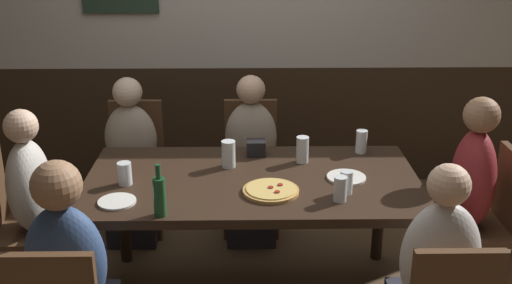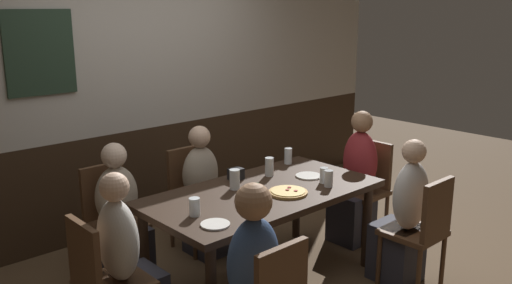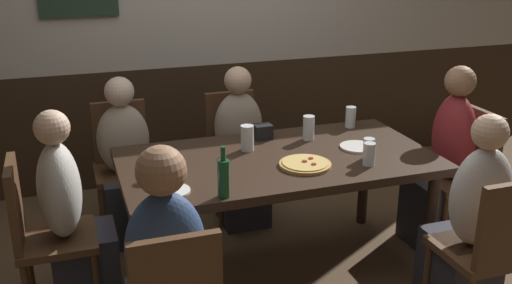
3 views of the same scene
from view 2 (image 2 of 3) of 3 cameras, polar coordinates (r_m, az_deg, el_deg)
The scene contains 24 objects.
ground_plane at distance 4.36m, azimuth 0.64°, elevation -14.33°, with size 12.00×12.00×0.00m, color brown.
wall_back at distance 5.22m, azimuth -11.91°, elevation 5.29°, with size 6.40×0.13×2.60m.
dining_table at distance 4.09m, azimuth 0.67°, elevation -6.13°, with size 1.79×0.94×0.74m.
chair_left_far at distance 4.41m, azimuth -15.03°, elevation -7.42°, with size 0.40×0.40×0.88m.
chair_head_west at distance 3.47m, azimuth -15.83°, elevation -13.61°, with size 0.40×0.40×0.88m.
chair_right_near at distance 4.22m, azimuth 17.12°, elevation -8.57°, with size 0.40×0.40×0.88m.
chair_mid_far at distance 4.79m, azimuth -6.64°, elevation -5.25°, with size 0.40×0.40×0.88m.
chair_head_east at distance 5.08m, azimuth 11.56°, elevation -4.30°, with size 0.40×0.40×0.88m.
person_left_far at distance 4.29m, azimuth -13.96°, elevation -8.51°, with size 0.34×0.37×1.10m.
person_head_west at distance 3.55m, azimuth -13.40°, elevation -13.22°, with size 0.37×0.34×1.13m.
person_right_near at distance 4.30m, azimuth 15.22°, elevation -8.25°, with size 0.34×0.37×1.14m.
person_mid_far at distance 4.68m, azimuth -5.44°, elevation -6.13°, with size 0.34×0.37×1.11m.
person_head_east at distance 4.96m, azimuth 10.46°, elevation -4.66°, with size 0.37×0.34×1.19m.
pizza at distance 4.00m, azimuth 3.40°, elevation -5.27°, with size 0.29×0.29×0.03m.
pint_glass_amber at distance 4.08m, azimuth -2.26°, elevation -4.09°, with size 0.08×0.08×0.15m.
tumbler_short at distance 4.73m, azimuth 3.40°, elevation -1.56°, with size 0.07×0.07×0.14m.
pint_glass_pale at distance 4.39m, azimuth 1.41°, elevation -2.69°, with size 0.07×0.07×0.15m.
highball_clear at distance 4.25m, azimuth 7.15°, elevation -3.55°, with size 0.06×0.06×0.12m.
beer_glass_tall at distance 3.60m, azimuth -6.48°, elevation -6.86°, with size 0.07×0.07×0.12m.
beer_glass_half at distance 4.16m, azimuth 7.64°, elevation -3.95°, with size 0.07×0.07×0.13m.
beer_bottle_green at distance 3.46m, azimuth 0.10°, elevation -6.81°, with size 0.06×0.06×0.26m.
plate_white_large at distance 4.40m, azimuth 5.56°, elevation -3.57°, with size 0.21×0.21×0.01m, color white.
plate_white_small at distance 3.45m, azimuth -4.31°, elevation -8.64°, with size 0.19×0.19×0.01m, color white.
condiment_caddy at distance 4.30m, azimuth -2.13°, elevation -3.39°, with size 0.11×0.09×0.09m, color black.
Camera 2 is at (-2.62, -2.79, 2.09)m, focal length 38.02 mm.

